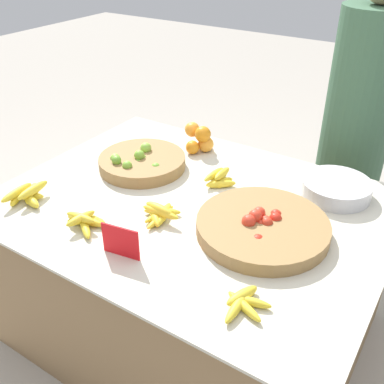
{
  "coord_description": "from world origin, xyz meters",
  "views": [
    {
      "loc": [
        0.82,
        -1.26,
        1.69
      ],
      "look_at": [
        0.0,
        0.0,
        0.76
      ],
      "focal_mm": 42.0,
      "sensor_mm": 36.0,
      "label": 1
    }
  ],
  "objects_px": {
    "tomato_basket": "(262,227)",
    "vendor_person": "(353,141)",
    "price_sign": "(121,242)",
    "metal_bowl": "(336,188)",
    "lime_bowl": "(142,162)"
  },
  "relations": [
    {
      "from": "lime_bowl",
      "to": "vendor_person",
      "type": "distance_m",
      "value": 1.09
    },
    {
      "from": "metal_bowl",
      "to": "price_sign",
      "type": "height_order",
      "value": "price_sign"
    },
    {
      "from": "price_sign",
      "to": "vendor_person",
      "type": "relative_size",
      "value": 0.09
    },
    {
      "from": "price_sign",
      "to": "vendor_person",
      "type": "bearing_deg",
      "value": 63.99
    },
    {
      "from": "tomato_basket",
      "to": "metal_bowl",
      "type": "relative_size",
      "value": 1.7
    },
    {
      "from": "tomato_basket",
      "to": "metal_bowl",
      "type": "distance_m",
      "value": 0.42
    },
    {
      "from": "lime_bowl",
      "to": "metal_bowl",
      "type": "distance_m",
      "value": 0.85
    },
    {
      "from": "lime_bowl",
      "to": "tomato_basket",
      "type": "bearing_deg",
      "value": -13.11
    },
    {
      "from": "tomato_basket",
      "to": "vendor_person",
      "type": "xyz_separation_m",
      "value": [
        0.06,
        0.97,
        -0.03
      ]
    },
    {
      "from": "lime_bowl",
      "to": "price_sign",
      "type": "distance_m",
      "value": 0.62
    },
    {
      "from": "lime_bowl",
      "to": "tomato_basket",
      "type": "distance_m",
      "value": 0.69
    },
    {
      "from": "tomato_basket",
      "to": "price_sign",
      "type": "distance_m",
      "value": 0.5
    },
    {
      "from": "tomato_basket",
      "to": "vendor_person",
      "type": "bearing_deg",
      "value": 86.68
    },
    {
      "from": "metal_bowl",
      "to": "price_sign",
      "type": "bearing_deg",
      "value": -122.12
    },
    {
      "from": "tomato_basket",
      "to": "metal_bowl",
      "type": "height_order",
      "value": "tomato_basket"
    }
  ]
}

